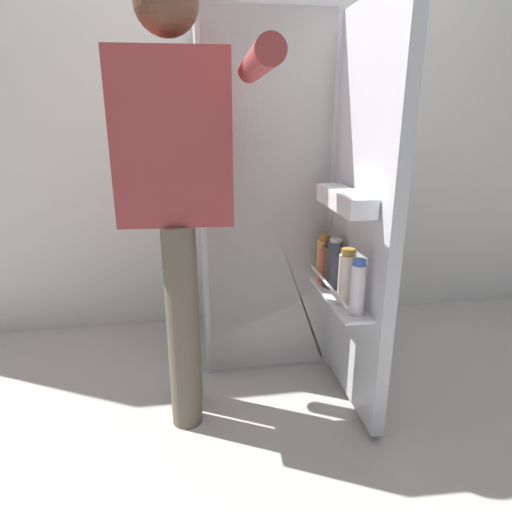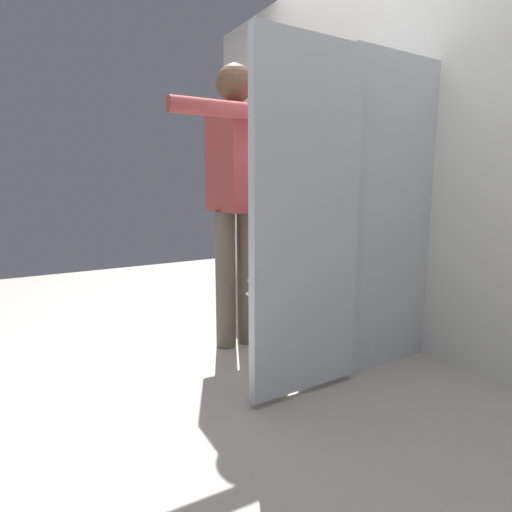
{
  "view_description": "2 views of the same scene",
  "coord_description": "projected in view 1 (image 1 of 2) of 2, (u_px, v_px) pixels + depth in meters",
  "views": [
    {
      "loc": [
        -0.35,
        -1.61,
        1.19
      ],
      "look_at": [
        -0.1,
        -0.01,
        0.67
      ],
      "focal_mm": 30.81,
      "sensor_mm": 36.0,
      "label": 1
    },
    {
      "loc": [
        1.77,
        -1.19,
        0.96
      ],
      "look_at": [
        -0.11,
        -0.04,
        0.59
      ],
      "focal_mm": 29.23,
      "sensor_mm": 36.0,
      "label": 2
    }
  ],
  "objects": [
    {
      "name": "refrigerator",
      "position": [
        265.0,
        197.0,
        2.16
      ],
      "size": [
        0.64,
        1.18,
        1.62
      ],
      "color": "silver",
      "rests_on": "ground_plane"
    },
    {
      "name": "kitchen_wall",
      "position": [
        248.0,
        109.0,
        2.41
      ],
      "size": [
        4.4,
        0.1,
        2.45
      ],
      "primitive_type": "cube",
      "color": "silver",
      "rests_on": "ground_plane"
    },
    {
      "name": "ground_plane",
      "position": [
        278.0,
        399.0,
        1.93
      ],
      "size": [
        6.57,
        6.57,
        0.0
      ],
      "primitive_type": "plane",
      "color": "#B7B2A8"
    },
    {
      "name": "person",
      "position": [
        179.0,
        177.0,
        1.57
      ],
      "size": [
        0.52,
        0.73,
        1.64
      ],
      "color": "#665B4C",
      "rests_on": "ground_plane"
    }
  ]
}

